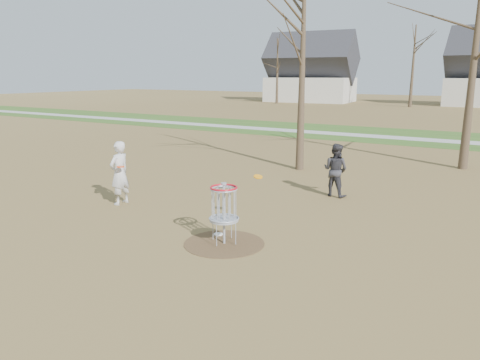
% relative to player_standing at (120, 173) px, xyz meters
% --- Properties ---
extents(ground, '(160.00, 160.00, 0.00)m').
position_rel_player_standing_xyz_m(ground, '(4.34, -1.18, -0.92)').
color(ground, brown).
rests_on(ground, ground).
extents(green_band, '(160.00, 8.00, 0.01)m').
position_rel_player_standing_xyz_m(green_band, '(4.34, 19.82, -0.91)').
color(green_band, '#2D5119').
rests_on(green_band, ground).
extents(footpath, '(160.00, 1.50, 0.01)m').
position_rel_player_standing_xyz_m(footpath, '(4.34, 18.82, -0.90)').
color(footpath, '#9E9E99').
rests_on(footpath, green_band).
extents(dirt_circle, '(1.80, 1.80, 0.01)m').
position_rel_player_standing_xyz_m(dirt_circle, '(4.34, -1.18, -0.91)').
color(dirt_circle, '#47331E').
rests_on(dirt_circle, ground).
extents(player_standing, '(0.45, 0.67, 1.83)m').
position_rel_player_standing_xyz_m(player_standing, '(0.00, 0.00, 0.00)').
color(player_standing, silver).
rests_on(player_standing, ground).
extents(player_throwing, '(0.87, 0.72, 1.63)m').
position_rel_player_standing_xyz_m(player_throwing, '(4.97, 4.09, -0.10)').
color(player_throwing, '#323136').
rests_on(player_throwing, ground).
extents(disc_grounded, '(0.22, 0.22, 0.02)m').
position_rel_player_standing_xyz_m(disc_grounded, '(3.91, -0.78, -0.90)').
color(disc_grounded, white).
rests_on(disc_grounded, dirt_circle).
extents(discs_in_play, '(4.34, 0.71, 0.15)m').
position_rel_player_standing_xyz_m(discs_in_play, '(2.42, 0.05, 0.29)').
color(discs_in_play, orange).
rests_on(discs_in_play, ground).
extents(disc_golf_basket, '(0.64, 0.64, 1.35)m').
position_rel_player_standing_xyz_m(disc_golf_basket, '(4.34, -1.18, -0.00)').
color(disc_golf_basket, '#9EA3AD').
rests_on(disc_golf_basket, ground).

